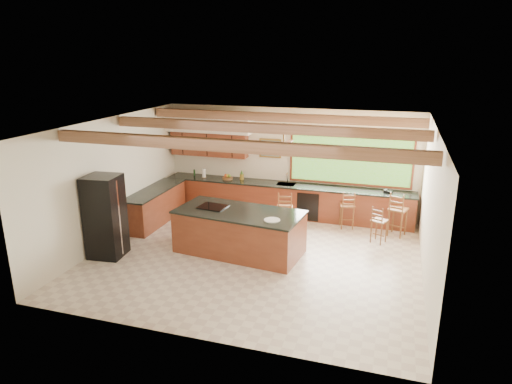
% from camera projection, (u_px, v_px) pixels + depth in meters
% --- Properties ---
extents(ground, '(7.20, 7.20, 0.00)m').
position_uv_depth(ground, '(255.00, 257.00, 10.36)').
color(ground, beige).
rests_on(ground, ground).
extents(room_shell, '(7.27, 6.54, 3.02)m').
position_uv_depth(room_shell, '(256.00, 155.00, 10.35)').
color(room_shell, '#EEE5CD').
rests_on(room_shell, ground).
extents(counter_run, '(7.12, 3.10, 1.22)m').
position_uv_depth(counter_run, '(254.00, 201.00, 12.75)').
color(counter_run, brown).
rests_on(counter_run, ground).
extents(island, '(3.00, 1.66, 1.02)m').
position_uv_depth(island, '(239.00, 232.00, 10.47)').
color(island, brown).
rests_on(island, ground).
extents(refrigerator, '(0.80, 0.78, 1.88)m').
position_uv_depth(refrigerator, '(105.00, 216.00, 10.17)').
color(refrigerator, black).
rests_on(refrigerator, ground).
extents(bar_stool_a, '(0.48, 0.48, 1.13)m').
position_uv_depth(bar_stool_a, '(284.00, 209.00, 11.48)').
color(bar_stool_a, brown).
rests_on(bar_stool_a, ground).
extents(bar_stool_b, '(0.45, 0.45, 1.03)m').
position_uv_depth(bar_stool_b, '(347.00, 206.00, 11.87)').
color(bar_stool_b, brown).
rests_on(bar_stool_b, ground).
extents(bar_stool_c, '(0.53, 0.53, 1.16)m').
position_uv_depth(bar_stool_c, '(398.00, 211.00, 11.32)').
color(bar_stool_c, brown).
rests_on(bar_stool_c, ground).
extents(bar_stool_d, '(0.44, 0.44, 0.93)m').
position_uv_depth(bar_stool_d, '(379.00, 222.00, 10.94)').
color(bar_stool_d, brown).
rests_on(bar_stool_d, ground).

